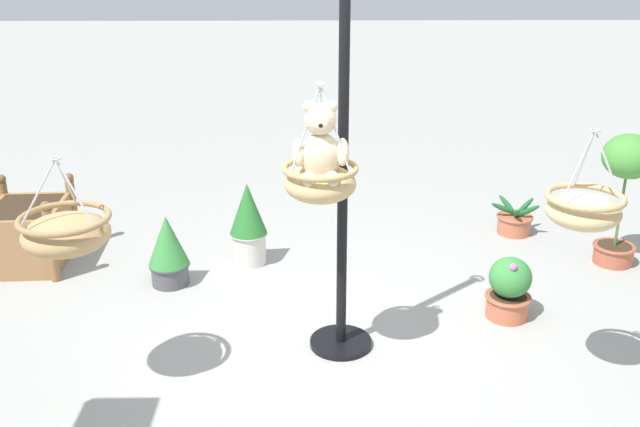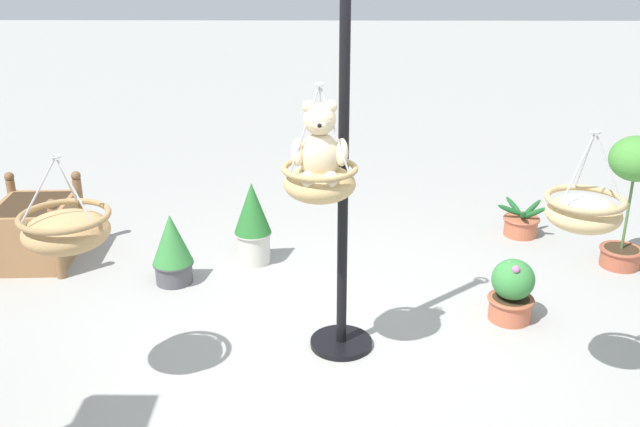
% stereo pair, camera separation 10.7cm
% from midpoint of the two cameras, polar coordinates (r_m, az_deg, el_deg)
% --- Properties ---
extents(ground_plane, '(40.00, 40.00, 0.00)m').
position_cam_midpoint_polar(ground_plane, '(5.20, -0.61, -10.50)').
color(ground_plane, '#9E9E99').
extents(display_pole_central, '(0.44, 0.44, 2.53)m').
position_cam_midpoint_polar(display_pole_central, '(4.84, 1.12, -2.35)').
color(display_pole_central, black).
rests_on(display_pole_central, ground).
extents(hanging_basket_with_teddy, '(0.47, 0.47, 0.73)m').
position_cam_midpoint_polar(hanging_basket_with_teddy, '(4.42, -0.67, 2.60)').
color(hanging_basket_with_teddy, tan).
extents(teddy_bear, '(0.34, 0.30, 0.50)m').
position_cam_midpoint_polar(teddy_bear, '(4.33, -0.68, 5.26)').
color(teddy_bear, beige).
extents(hanging_basket_left_high, '(0.46, 0.46, 0.59)m').
position_cam_midpoint_polar(hanging_basket_left_high, '(4.40, 19.55, 0.36)').
color(hanging_basket_left_high, tan).
extents(hanging_basket_right_low, '(0.53, 0.53, 0.58)m').
position_cam_midpoint_polar(hanging_basket_right_low, '(4.42, -20.18, -1.37)').
color(hanging_basket_right_low, tan).
extents(wooden_planter_box, '(0.73, 0.85, 0.72)m').
position_cam_midpoint_polar(wooden_planter_box, '(6.81, -22.55, -1.41)').
color(wooden_planter_box, '#9E7047').
rests_on(wooden_planter_box, ground).
extents(potted_plant_fern_front, '(0.33, 0.33, 0.75)m').
position_cam_midpoint_polar(potted_plant_fern_front, '(6.30, -6.21, -0.74)').
color(potted_plant_fern_front, beige).
rests_on(potted_plant_fern_front, ground).
extents(potted_plant_flowering_red, '(0.34, 0.34, 0.61)m').
position_cam_midpoint_polar(potted_plant_flowering_red, '(6.06, -12.46, -2.88)').
color(potted_plant_flowering_red, '#4C4C51').
rests_on(potted_plant_flowering_red, ground).
extents(potted_plant_bushy_green, '(0.47, 0.47, 0.35)m').
position_cam_midpoint_polar(potted_plant_bushy_green, '(7.22, 14.78, -0.58)').
color(potted_plant_bushy_green, '#BC6042').
rests_on(potted_plant_bushy_green, ground).
extents(potted_plant_small_succulent, '(0.35, 0.35, 0.50)m').
position_cam_midpoint_polar(potted_plant_small_succulent, '(5.62, 14.25, -5.82)').
color(potted_plant_small_succulent, '#BC6042').
rests_on(potted_plant_small_succulent, ground).
extents(potted_plant_conical_shrub, '(0.45, 0.45, 1.18)m').
position_cam_midpoint_polar(potted_plant_conical_shrub, '(6.64, 22.65, 2.36)').
color(potted_plant_conical_shrub, '#AD563D').
rests_on(potted_plant_conical_shrub, ground).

